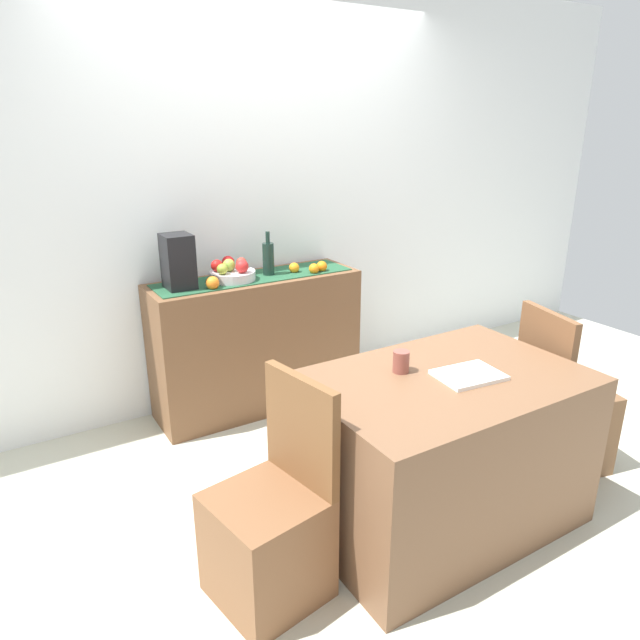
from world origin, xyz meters
TOP-DOWN VIEW (x-y plane):
  - ground_plane at (0.00, 0.00)m, footprint 6.40×6.40m
  - room_wall_rear at (0.00, 1.18)m, footprint 6.40×0.06m
  - sideboard_console at (-0.21, 0.92)m, footprint 1.33×0.42m
  - table_runner at (-0.21, 0.92)m, footprint 1.25×0.32m
  - fruit_bowl at (-0.35, 0.92)m, footprint 0.28×0.28m
  - apple_right at (-0.27, 0.96)m, footprint 0.07×0.07m
  - apple_front at (-0.37, 0.92)m, footprint 0.08×0.08m
  - apple_center at (-0.32, 0.85)m, footprint 0.08×0.08m
  - apple_rear at (-0.43, 0.96)m, footprint 0.07×0.07m
  - apple_upper at (-0.43, 0.87)m, footprint 0.06×0.06m
  - apple_left at (-0.34, 1.00)m, footprint 0.08×0.08m
  - wine_bottle at (-0.11, 0.92)m, footprint 0.07×0.07m
  - coffee_maker at (-0.68, 0.92)m, footprint 0.16×0.18m
  - orange_loose_mid at (0.06, 0.89)m, footprint 0.07×0.07m
  - orange_loose_far at (0.23, 0.83)m, footprint 0.07×0.07m
  - orange_loose_near_bowl at (-0.52, 0.81)m, footprint 0.08×0.08m
  - orange_loose_end at (0.16, 0.81)m, footprint 0.07×0.07m
  - dining_table at (0.01, -0.57)m, footprint 1.23×0.82m
  - open_book at (0.09, -0.63)m, footprint 0.30×0.24m
  - coffee_cup at (-0.13, -0.43)m, footprint 0.07×0.07m
  - chair_near_window at (-0.87, -0.57)m, footprint 0.46×0.46m
  - chair_by_corner at (0.90, -0.57)m, footprint 0.48×0.48m

SIDE VIEW (x-z plane):
  - ground_plane at x=0.00m, z-range -0.02..0.00m
  - chair_near_window at x=-0.87m, z-range -0.18..0.72m
  - chair_by_corner at x=0.90m, z-range -0.18..0.72m
  - dining_table at x=0.01m, z-range 0.00..0.74m
  - sideboard_console at x=-0.21m, z-range 0.00..0.88m
  - open_book at x=0.09m, z-range 0.74..0.76m
  - coffee_cup at x=-0.13m, z-range 0.74..0.84m
  - table_runner at x=-0.21m, z-range 0.88..0.88m
  - orange_loose_end at x=0.16m, z-range 0.88..0.94m
  - orange_loose_mid at x=0.06m, z-range 0.88..0.94m
  - fruit_bowl at x=-0.35m, z-range 0.88..0.94m
  - orange_loose_far at x=0.23m, z-range 0.88..0.94m
  - orange_loose_near_bowl at x=-0.52m, z-range 0.88..0.95m
  - apple_upper at x=-0.43m, z-range 0.94..1.00m
  - apple_right at x=-0.27m, z-range 0.94..1.00m
  - apple_rear at x=-0.43m, z-range 0.94..1.01m
  - apple_front at x=-0.37m, z-range 0.94..1.01m
  - apple_left at x=-0.34m, z-range 0.94..1.01m
  - apple_center at x=-0.32m, z-range 0.94..1.02m
  - wine_bottle at x=-0.11m, z-range 0.85..1.12m
  - coffee_maker at x=-0.68m, z-range 0.88..1.19m
  - room_wall_rear at x=0.00m, z-range 0.00..2.70m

